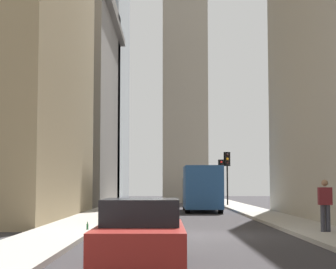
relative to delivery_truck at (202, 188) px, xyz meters
The scene contains 10 objects.
ground_plane 17.69m from the delivery_truck, behind, with size 135.00×135.00×0.00m, color #302D30.
sidewalk_right 18.59m from the delivery_truck, 161.45° to the left, with size 90.00×2.20×0.14m, color #A8A399.
sidewalk_left 17.90m from the delivery_truck, 170.00° to the right, with size 90.00×2.20×0.14m, color #A8A399.
building_right_far 20.08m from the delivery_truck, 40.63° to the left, with size 18.18×10.50×18.90m.
delivery_truck is the anchor object (origin of this frame).
sedan_red 25.59m from the delivery_truck, behind, with size 4.30×1.78×1.42m.
traffic_light_midblock 8.79m from the delivery_truck, 16.81° to the right, with size 0.43×0.52×4.10m.
traffic_light_far_junction 15.78m from the delivery_truck, ahead, with size 0.43×0.52×3.81m.
pedestrian 18.12m from the delivery_truck, behind, with size 0.26×0.44×1.74m.
discarded_bottle 17.63m from the delivery_truck, 163.38° to the left, with size 0.07×0.07×0.27m.
Camera 1 is at (-20.40, 0.88, 1.72)m, focal length 63.79 mm.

